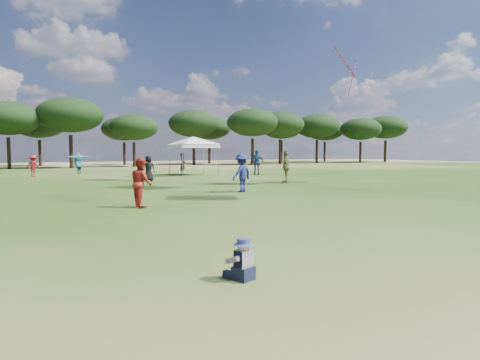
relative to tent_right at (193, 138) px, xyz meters
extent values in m
plane|color=#324F17|center=(-9.34, -25.52, -2.79)|extent=(140.00, 140.00, 0.00)
cylinder|color=black|center=(-11.91, 19.11, -1.19)|extent=(0.37, 0.37, 3.21)
ellipsoid|color=black|center=(-11.91, 19.11, 2.34)|extent=(6.24, 6.24, 3.36)
cylinder|color=black|center=(-6.08, 18.65, -1.01)|extent=(0.41, 0.41, 3.56)
ellipsoid|color=black|center=(-6.08, 18.65, 2.90)|extent=(6.91, 6.91, 3.73)
cylinder|color=black|center=(0.86, 18.99, -1.35)|extent=(0.33, 0.33, 2.88)
ellipsoid|color=black|center=(0.86, 18.99, 1.82)|extent=(5.60, 5.60, 3.02)
cylinder|color=black|center=(9.62, 21.45, -1.07)|extent=(0.39, 0.39, 3.44)
ellipsoid|color=black|center=(9.62, 21.45, 2.71)|extent=(6.69, 6.69, 3.60)
cylinder|color=black|center=(16.43, 17.53, -1.03)|extent=(0.40, 0.40, 3.53)
ellipsoid|color=black|center=(16.43, 17.53, 2.86)|extent=(6.86, 6.86, 3.70)
cylinder|color=black|center=(21.31, 17.94, -1.06)|extent=(0.40, 0.40, 3.47)
ellipsoid|color=black|center=(21.31, 17.94, 2.76)|extent=(6.74, 6.74, 3.63)
cylinder|color=black|center=(29.89, 19.94, -1.01)|extent=(0.41, 0.41, 3.57)
ellipsoid|color=black|center=(29.89, 19.94, 2.92)|extent=(6.94, 6.94, 3.74)
cylinder|color=black|center=(37.00, 17.60, -1.12)|extent=(0.38, 0.38, 3.35)
ellipsoid|color=black|center=(37.00, 17.60, 2.57)|extent=(6.51, 6.51, 3.51)
cylinder|color=black|center=(43.50, 18.09, -0.96)|extent=(0.42, 0.42, 3.66)
ellipsoid|color=black|center=(43.50, 18.09, 3.06)|extent=(7.10, 7.10, 3.83)
cylinder|color=black|center=(-8.51, 27.00, -1.19)|extent=(0.37, 0.37, 3.20)
ellipsoid|color=black|center=(-8.51, 27.00, 2.33)|extent=(6.21, 6.21, 3.35)
cylinder|color=black|center=(1.49, 25.82, -1.30)|extent=(0.34, 0.34, 2.99)
ellipsoid|color=black|center=(1.49, 25.82, 2.00)|extent=(5.81, 5.81, 3.13)
cylinder|color=black|center=(14.28, 26.22, -1.14)|extent=(0.38, 0.38, 3.31)
ellipsoid|color=black|center=(14.28, 26.22, 2.50)|extent=(6.43, 6.43, 3.47)
cylinder|color=black|center=(27.97, 26.60, -0.97)|extent=(0.42, 0.42, 3.64)
ellipsoid|color=black|center=(27.97, 26.60, 3.03)|extent=(7.06, 7.06, 3.81)
cylinder|color=black|center=(37.06, 25.99, -1.06)|extent=(0.40, 0.40, 3.46)
ellipsoid|color=black|center=(37.06, 25.99, 2.74)|extent=(6.72, 6.72, 3.62)
cylinder|color=gray|center=(-1.48, -1.39, -1.67)|extent=(0.06, 0.06, 2.24)
cylinder|color=gray|center=(1.39, -1.48, -1.67)|extent=(0.06, 0.06, 2.24)
cylinder|color=gray|center=(-1.39, 1.48, -1.67)|extent=(0.06, 0.06, 2.24)
cylinder|color=gray|center=(1.48, 1.39, -1.67)|extent=(0.06, 0.06, 2.24)
cube|color=silver|center=(0.00, 0.00, -0.60)|extent=(3.12, 3.12, 0.25)
pyramid|color=silver|center=(0.00, 0.00, 0.13)|extent=(6.16, 6.16, 0.60)
cube|color=#161B32|center=(-9.62, -23.26, -2.70)|extent=(0.31, 0.31, 0.19)
cube|color=#161B32|center=(-9.75, -23.11, -2.74)|extent=(0.15, 0.24, 0.10)
cube|color=#161B32|center=(-9.59, -23.06, -2.74)|extent=(0.15, 0.24, 0.10)
cube|color=white|center=(-9.62, -23.26, -2.49)|extent=(0.28, 0.23, 0.25)
cylinder|color=white|center=(-9.78, -23.24, -2.49)|extent=(0.14, 0.25, 0.15)
cylinder|color=white|center=(-9.49, -23.15, -2.49)|extent=(0.14, 0.25, 0.15)
sphere|color=#E0B293|center=(-9.62, -23.26, -2.32)|extent=(0.17, 0.17, 0.17)
cone|color=#4650A3|center=(-9.62, -23.26, -2.28)|extent=(0.28, 0.28, 0.03)
cylinder|color=#4650A3|center=(-9.62, -23.26, -2.24)|extent=(0.19, 0.19, 0.07)
imported|color=#215664|center=(-7.26, 6.35, -1.92)|extent=(2.18, 1.44, 1.74)
imported|color=#27272B|center=(-0.59, 0.69, -1.96)|extent=(0.64, 0.72, 1.66)
imported|color=black|center=(-4.98, -4.59, -2.01)|extent=(0.85, 0.65, 1.56)
imported|color=maroon|center=(-10.62, 4.07, -2.01)|extent=(1.16, 1.02, 1.56)
imported|color=navy|center=(-3.39, -12.78, -1.94)|extent=(1.25, 0.97, 1.70)
imported|color=#90884E|center=(1.38, -9.74, -1.88)|extent=(1.07, 1.08, 1.83)
imported|color=maroon|center=(-8.65, -15.28, -1.99)|extent=(0.63, 0.80, 1.60)
imported|color=navy|center=(4.23, -2.33, -1.84)|extent=(1.21, 0.89, 1.91)
plane|color=#D334A2|center=(3.43, -12.05, 3.83)|extent=(2.41, 2.16, 1.88)
camera|label=1|loc=(-12.47, -27.98, -0.99)|focal=30.00mm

